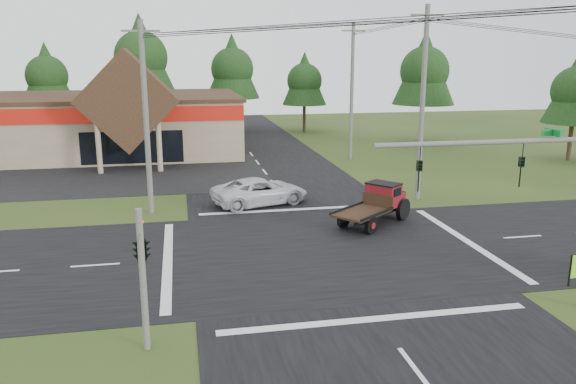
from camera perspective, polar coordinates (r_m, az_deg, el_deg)
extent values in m
plane|color=#2B3F16|center=(25.75, 3.72, -5.95)|extent=(120.00, 120.00, 0.00)
cube|color=black|center=(25.75, 3.72, -5.93)|extent=(12.00, 120.00, 0.02)
cube|color=black|center=(25.75, 3.72, -5.92)|extent=(120.00, 12.00, 0.02)
cube|color=black|center=(43.99, -20.93, 1.48)|extent=(28.00, 14.00, 0.02)
cube|color=gray|center=(54.67, -21.34, 6.32)|extent=(30.00, 15.00, 5.00)
cube|color=#322514|center=(54.44, -21.57, 8.98)|extent=(30.40, 15.40, 0.30)
cube|color=#A3170C|center=(47.13, -23.08, 7.09)|extent=(30.00, 0.12, 1.20)
cube|color=#322514|center=(45.22, -15.93, 8.95)|extent=(7.78, 4.00, 7.78)
cylinder|color=gray|center=(44.15, -18.67, 4.33)|extent=(0.40, 0.40, 4.00)
cylinder|color=gray|center=(43.77, -12.95, 4.62)|extent=(0.40, 0.40, 4.00)
cube|color=black|center=(46.62, -15.53, 4.39)|extent=(8.00, 0.08, 2.60)
cylinder|color=#595651|center=(18.87, 20.31, 4.79)|extent=(8.00, 0.16, 0.16)
imported|color=black|center=(19.57, 22.58, 1.90)|extent=(0.16, 0.20, 1.00)
imported|color=black|center=(17.88, 13.17, 1.57)|extent=(0.16, 0.20, 1.00)
cube|color=#0C6626|center=(19.94, 25.32, 5.49)|extent=(0.80, 0.04, 0.22)
cylinder|color=#595651|center=(17.24, -14.52, -8.72)|extent=(0.20, 0.20, 4.40)
imported|color=black|center=(16.92, -14.78, -3.76)|extent=(0.53, 2.48, 1.00)
sphere|color=#FF0C0C|center=(17.01, -14.79, -2.97)|extent=(0.18, 0.18, 0.18)
cylinder|color=#595651|center=(31.67, -14.22, 7.13)|extent=(0.30, 0.30, 10.50)
cube|color=#595651|center=(31.51, -14.73, 15.55)|extent=(2.00, 0.12, 0.12)
cylinder|color=#595651|center=(34.64, 13.48, 8.54)|extent=(0.30, 0.30, 11.50)
cube|color=#595651|center=(34.59, 13.98, 17.06)|extent=(2.00, 0.12, 0.12)
cylinder|color=#595651|center=(47.72, 6.49, 9.96)|extent=(0.30, 0.30, 11.20)
cube|color=#595651|center=(47.66, 6.66, 15.97)|extent=(2.00, 0.12, 0.12)
cylinder|color=#332316|center=(67.22, -22.91, 6.75)|extent=(0.36, 0.36, 3.50)
cone|color=#193213|center=(66.89, -23.32, 11.04)|extent=(5.60, 5.60, 6.60)
sphere|color=#193213|center=(66.90, -23.29, 10.78)|extent=(4.40, 4.40, 4.40)
cylinder|color=#332316|center=(64.86, -14.40, 7.65)|extent=(0.36, 0.36, 4.55)
cone|color=#193213|center=(64.55, -14.75, 13.44)|extent=(7.28, 7.28, 8.58)
sphere|color=#193213|center=(64.55, -14.73, 13.10)|extent=(5.72, 5.72, 5.72)
cylinder|color=#332316|center=(66.08, -5.57, 7.81)|extent=(0.36, 0.36, 3.85)
cone|color=#193213|center=(65.74, -5.69, 12.63)|extent=(6.16, 6.16, 7.26)
sphere|color=#193213|center=(65.75, -5.68, 12.34)|extent=(4.84, 4.84, 4.84)
cylinder|color=#332316|center=(65.40, 1.66, 7.50)|extent=(0.36, 0.36, 3.15)
cone|color=#193213|center=(65.07, 1.69, 11.48)|extent=(5.04, 5.04, 5.94)
sphere|color=#193213|center=(65.08, 1.69, 11.24)|extent=(3.96, 3.96, 3.96)
cylinder|color=#332316|center=(59.06, 13.41, 6.80)|extent=(0.36, 0.36, 3.85)
cone|color=#193213|center=(58.69, 13.72, 12.19)|extent=(6.16, 6.16, 7.26)
sphere|color=#193213|center=(58.70, 13.70, 11.87)|extent=(4.84, 4.84, 4.84)
cylinder|color=#332316|center=(52.98, 26.72, 4.58)|extent=(0.36, 0.36, 3.15)
cone|color=#193213|center=(52.57, 27.26, 9.46)|extent=(5.04, 5.04, 5.94)
sphere|color=#193213|center=(52.58, 27.22, 9.17)|extent=(3.96, 3.96, 3.96)
imported|color=silver|center=(33.37, -2.85, 0.08)|extent=(6.24, 4.20, 1.59)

